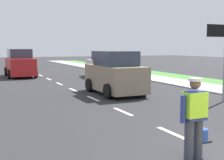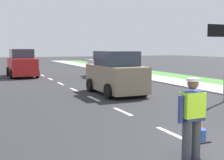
% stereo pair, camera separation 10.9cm
% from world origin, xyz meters
% --- Properties ---
extents(ground_plane, '(96.00, 96.00, 0.00)m').
position_xyz_m(ground_plane, '(0.00, 21.00, 0.00)').
color(ground_plane, '#28282B').
extents(sidewalk_right, '(2.40, 72.00, 0.14)m').
position_xyz_m(sidewalk_right, '(7.20, 10.00, 0.00)').
color(sidewalk_right, '#9E9E99').
rests_on(sidewalk_right, ground).
extents(lane_center_line, '(0.14, 46.40, 0.01)m').
position_xyz_m(lane_center_line, '(0.00, 25.20, 0.00)').
color(lane_center_line, silver).
rests_on(lane_center_line, ground).
extents(road_worker, '(0.76, 0.37, 1.67)m').
position_xyz_m(road_worker, '(-0.69, 1.05, 0.93)').
color(road_worker, '#383D4C').
rests_on(road_worker, ground).
extents(lane_direction_sign, '(1.16, 0.11, 3.20)m').
position_xyz_m(lane_direction_sign, '(4.47, 5.73, 2.41)').
color(lane_direction_sign, gray).
rests_on(lane_direction_sign, ground).
extents(traffic_cone_near, '(0.36, 0.36, 0.49)m').
position_xyz_m(traffic_cone_near, '(0.27, 1.91, 0.24)').
color(traffic_cone_near, black).
rests_on(traffic_cone_near, ground).
extents(car_outgoing_ahead, '(2.00, 3.90, 2.10)m').
position_xyz_m(car_outgoing_ahead, '(1.49, 9.58, 0.97)').
color(car_outgoing_ahead, gray).
rests_on(car_outgoing_ahead, ground).
extents(car_parked_far, '(1.94, 4.35, 2.00)m').
position_xyz_m(car_parked_far, '(4.27, 17.29, 0.93)').
color(car_parked_far, silver).
rests_on(car_parked_far, ground).
extents(car_oncoming_second, '(2.09, 4.37, 2.15)m').
position_xyz_m(car_oncoming_second, '(-1.61, 20.49, 1.00)').
color(car_oncoming_second, red).
rests_on(car_oncoming_second, ground).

